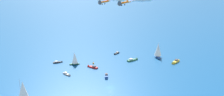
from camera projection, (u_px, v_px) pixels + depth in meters
name	position (u px, v px, depth m)	size (l,w,h in m)	color
ground_plane	(111.00, 87.00, 145.55)	(2000.00, 2000.00, 0.00)	navy
motorboat_far_stbd	(133.00, 60.00, 184.75)	(6.37, 7.14, 2.22)	#33704C
sailboat_inshore	(23.00, 92.00, 127.43)	(6.60, 10.23, 12.71)	#33704C
motorboat_offshore	(106.00, 76.00, 158.49)	(7.17, 2.81, 2.03)	#23478C
motorboat_trailing	(92.00, 67.00, 172.41)	(4.42, 7.02, 2.00)	#B21E1E
sailboat_ahead	(75.00, 59.00, 176.55)	(4.85, 7.27, 9.04)	#33704C
sailboat_mid_cluster	(158.00, 50.00, 189.69)	(8.93, 5.67, 11.11)	#23478C
motorboat_outer_ring_a	(58.00, 62.00, 180.89)	(3.96, 6.03, 1.73)	black
motorboat_outer_ring_b	(117.00, 53.00, 198.37)	(5.49, 3.58, 1.57)	black
motorboat_outer_ring_c	(175.00, 62.00, 180.98)	(8.29, 5.83, 2.40)	gold
motorboat_outer_ring_f	(67.00, 74.00, 161.51)	(4.97, 5.47, 1.71)	#9E9993
marker_buoy	(93.00, 63.00, 179.10)	(1.10, 1.10, 2.10)	orange
biplane_lead	(123.00, 2.00, 126.96)	(7.02, 6.99, 3.68)	orange
biplane_wingman	(104.00, 2.00, 140.44)	(7.02, 6.99, 3.68)	orange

